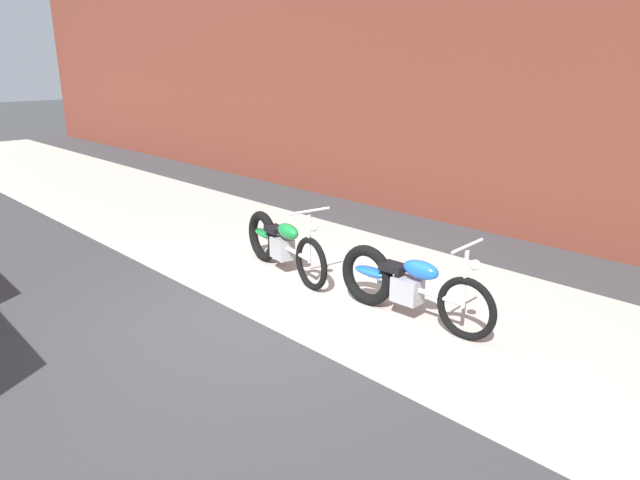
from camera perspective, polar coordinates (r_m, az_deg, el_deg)
name	(u,v)px	position (r m, az deg, el deg)	size (l,w,h in m)	color
ground_plane	(254,320)	(6.49, -6.61, -7.92)	(80.00, 80.00, 0.00)	#38383A
sidewalk_slab	(359,280)	(7.59, 3.91, -3.98)	(36.00, 3.50, 0.01)	#B2ADA3
brick_building_wall	(512,38)	(9.92, 18.55, 18.56)	(36.00, 0.50, 6.22)	brown
motorcycle_green	(280,243)	(7.81, -4.05, -0.27)	(1.99, 0.69, 1.03)	black
motorcycle_blue	(402,283)	(6.46, 8.14, -4.29)	(2.01, 0.58, 1.03)	black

